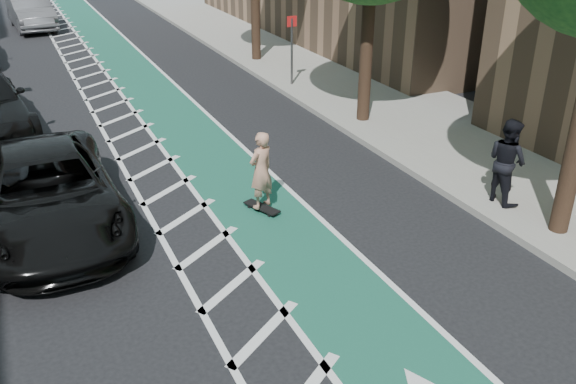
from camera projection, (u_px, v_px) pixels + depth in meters
ground at (168, 362)px, 8.74m from camera, size 120.00×120.00×0.00m
bike_lane at (180, 123)px, 18.05m from camera, size 2.00×90.00×0.01m
buffer_strip at (129, 130)px, 17.49m from camera, size 1.40×90.00×0.01m
sidewalk_right at (368, 94)px, 20.48m from camera, size 5.00×90.00×0.15m
curb_right at (303, 103)px, 19.55m from camera, size 0.12×90.00×0.16m
sign_post at (292, 50)px, 20.85m from camera, size 0.35×0.08×2.47m
skateboard at (262, 207)px, 12.92m from camera, size 0.57×0.91×0.12m
skateboarder at (261, 170)px, 12.55m from camera, size 0.72×0.60×1.67m
suv_near at (47, 192)px, 11.98m from camera, size 2.71×5.71×1.58m
car_grey at (31, 12)px, 30.90m from camera, size 2.20×5.24×1.69m
pedestrian at (507, 161)px, 12.70m from camera, size 0.71×0.90×1.84m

